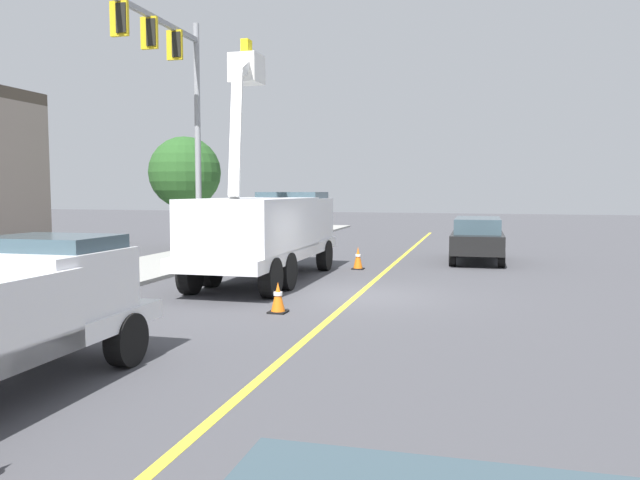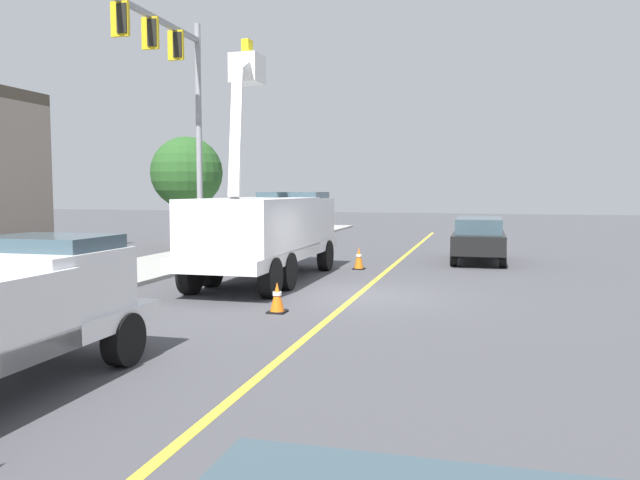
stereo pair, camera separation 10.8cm
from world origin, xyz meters
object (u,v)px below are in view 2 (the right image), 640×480
object	(u,v)px
utility_bucket_truck	(267,227)
passing_minivan	(479,237)
traffic_cone_mid_front	(277,298)
traffic_signal_mast	(176,86)
traffic_cone_mid_rear	(359,258)

from	to	relation	value
utility_bucket_truck	passing_minivan	distance (m)	9.15
passing_minivan	traffic_cone_mid_front	bearing A→B (deg)	161.85
utility_bucket_truck	traffic_cone_mid_front	size ratio (longest dim) A/B	11.89
utility_bucket_truck	traffic_cone_mid_front	bearing A→B (deg)	-155.59
passing_minivan	traffic_signal_mast	size ratio (longest dim) A/B	0.55
passing_minivan	traffic_signal_mast	xyz separation A→B (m)	(-5.32, 9.93, 5.33)
traffic_cone_mid_front	traffic_signal_mast	distance (m)	10.61
traffic_cone_mid_rear	traffic_signal_mast	size ratio (longest dim) A/B	0.09
traffic_cone_mid_front	traffic_signal_mast	xyz separation A→B (m)	(6.29, 6.12, 5.96)
traffic_cone_mid_front	traffic_cone_mid_rear	world-z (taller)	traffic_cone_mid_rear
utility_bucket_truck	passing_minivan	bearing A→B (deg)	-40.54
passing_minivan	traffic_signal_mast	bearing A→B (deg)	118.18
utility_bucket_truck	traffic_signal_mast	distance (m)	6.36
utility_bucket_truck	traffic_signal_mast	xyz separation A→B (m)	(1.62, 4.00, 4.68)
traffic_cone_mid_rear	traffic_signal_mast	xyz separation A→B (m)	(-1.74, 6.06, 5.92)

